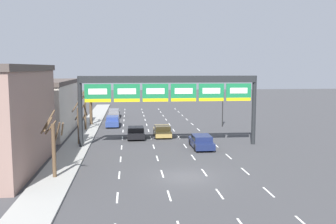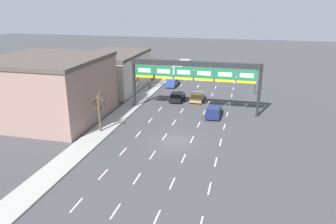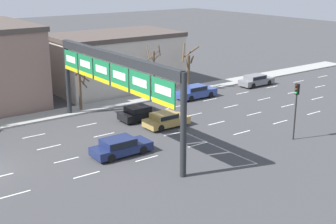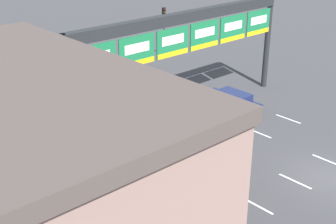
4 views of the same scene
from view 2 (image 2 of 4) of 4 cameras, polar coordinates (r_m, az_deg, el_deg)
name	(u,v)px [view 2 (image 2 of 4)]	position (r m, az deg, el deg)	size (l,w,h in m)	color
ground_plane	(176,141)	(37.70, 1.46, -5.14)	(220.00, 220.00, 0.00)	#3D3D3F
sidewalk_left	(99,133)	(40.69, -11.94, -3.60)	(2.80, 110.00, 0.15)	#999993
lane_dashes	(196,107)	(50.12, 4.85, 0.95)	(10.02, 67.00, 0.01)	white
sign_gantry	(194,71)	(46.40, 4.57, 7.14)	(18.54, 0.70, 7.32)	#232628
building_near	(49,88)	(46.62, -19.95, 3.89)	(13.89, 14.16, 8.40)	gray
building_far	(116,71)	(60.09, -9.12, 7.04)	(8.96, 14.92, 6.60)	beige
car_black	(177,97)	(52.59, 1.61, 2.71)	(1.95, 3.92, 1.38)	black
car_gold	(197,97)	(52.82, 5.14, 2.70)	(1.92, 4.11, 1.36)	#A88947
car_grey	(182,72)	(71.45, 2.43, 7.00)	(1.79, 4.70, 1.36)	slate
car_blue	(172,82)	(62.13, 0.76, 5.25)	(1.81, 4.71, 1.44)	navy
car_navy	(214,111)	(46.01, 7.97, 0.15)	(1.95, 4.66, 1.37)	#19234C
traffic_light_near_gantry	(256,74)	(58.12, 15.11, 6.33)	(0.30, 0.35, 4.79)	black
tree_bare_closest	(158,70)	(63.86, -1.72, 7.37)	(2.02, 2.28, 5.37)	brown
tree_bare_second	(100,112)	(40.33, -11.83, 0.06)	(1.81, 1.45, 4.90)	brown
tree_bare_third	(150,72)	(59.41, -3.19, 6.91)	(1.97, 1.85, 5.77)	brown
tree_bare_furthest	(135,89)	(50.96, -5.69, 4.08)	(1.58, 1.60, 4.40)	brown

